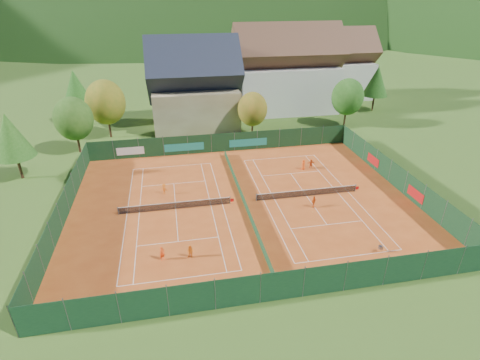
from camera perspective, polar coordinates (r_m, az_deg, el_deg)
name	(u,v)px	position (r m, az deg, el deg)	size (l,w,h in m)	color
ground	(243,202)	(44.87, 0.48, -3.44)	(600.00, 600.00, 0.00)	#35591C
clay_pad	(243,202)	(44.85, 0.48, -3.42)	(40.00, 32.00, 0.01)	#B94B1B
court_markings_left	(176,209)	(44.19, -9.77, -4.36)	(11.03, 23.83, 0.00)	white
court_markings_right	(307,196)	(46.89, 10.12, -2.41)	(11.03, 23.83, 0.00)	white
tennis_net_left	(177,205)	(43.94, -9.62, -3.79)	(13.30, 0.10, 1.02)	#59595B
tennis_net_right	(308,192)	(46.70, 10.35, -1.86)	(13.30, 0.10, 1.02)	#59595B
court_divider	(243,199)	(44.60, 0.49, -2.87)	(0.03, 28.80, 1.00)	#153C20
fence_north	(220,143)	(58.36, -3.06, 5.68)	(40.00, 0.10, 3.00)	#13351B
fence_south	(282,286)	(31.49, 6.46, -15.72)	(40.00, 0.04, 3.00)	#143920
fence_west	(63,208)	(45.15, -25.31, -3.90)	(0.04, 32.00, 3.00)	#153A1F
fence_east	(397,177)	(51.55, 22.83, 0.44)	(0.09, 32.00, 3.00)	#12331A
chalet	(194,89)	(69.90, -6.97, 13.59)	(16.20, 12.00, 16.00)	#C5B68B
hotel_block_a	(286,74)	(79.06, 7.00, 15.74)	(21.60, 11.00, 17.25)	silver
hotel_block_b	(334,68)	(91.53, 14.16, 16.22)	(17.28, 10.00, 15.50)	silver
tree_west_front	(73,119)	(62.08, -24.04, 8.52)	(5.72, 5.72, 8.69)	#402517
tree_west_mid	(105,102)	(66.80, -19.81, 11.08)	(6.44, 6.44, 9.78)	#442918
tree_west_back	(76,88)	(75.40, -23.75, 12.65)	(5.60, 5.60, 10.00)	#473119
tree_center	(253,109)	(63.99, 1.92, 10.73)	(5.01, 5.01, 7.60)	#412C17
tree_east_front	(348,97)	(71.63, 16.08, 12.07)	(5.72, 5.72, 8.69)	#4D2D1B
tree_east_mid	(377,81)	(83.03, 20.11, 13.96)	(5.04, 5.04, 9.00)	#402717
tree_west_side	(10,136)	(56.37, -31.60, 5.78)	(5.04, 5.04, 9.00)	#462919
tree_east_back	(325,72)	(86.32, 12.75, 15.82)	(7.15, 7.15, 10.86)	#443018
mountain_backdrop	(218,85)	(280.76, -3.33, 14.31)	(820.00, 530.00, 242.00)	black
ball_hopper	(381,247)	(39.11, 20.63, -9.60)	(0.34, 0.34, 0.80)	slate
loose_ball_0	(193,238)	(39.11, -7.18, -8.75)	(0.07, 0.07, 0.07)	#CCD833
loose_ball_1	(319,232)	(40.53, 11.90, -7.74)	(0.07, 0.07, 0.07)	#CCD833
loose_ball_2	(254,177)	(50.66, 2.11, 0.42)	(0.07, 0.07, 0.07)	#CCD833
loose_ball_3	(214,178)	(50.43, -3.94, 0.23)	(0.07, 0.07, 0.07)	#CCD833
loose_ball_4	(313,212)	(43.77, 11.00, -4.78)	(0.07, 0.07, 0.07)	#CCD833
player_left_near	(162,253)	(36.41, -11.77, -10.88)	(0.54, 0.35, 1.48)	#FA4C16
player_left_mid	(190,252)	(36.22, -7.57, -10.79)	(0.68, 0.53, 1.40)	orange
player_left_far	(164,189)	(47.25, -11.48, -1.35)	(0.91, 0.52, 1.40)	orange
player_right_near	(314,202)	(44.38, 11.18, -3.26)	(0.86, 0.36, 1.47)	#E45914
player_right_far_a	(304,164)	(53.42, 9.66, 2.35)	(0.72, 0.47, 1.48)	#FA5716
player_right_far_b	(311,163)	(54.19, 10.77, 2.51)	(1.19, 0.38, 1.29)	#D74613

